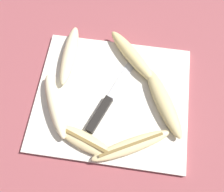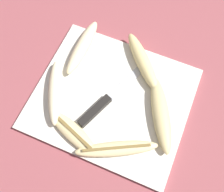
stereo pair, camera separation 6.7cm
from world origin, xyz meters
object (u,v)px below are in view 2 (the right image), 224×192
banana_cream_curved (82,47)px  banana_pale_long (55,92)px  banana_spotted_left (161,115)px  knife (100,106)px  banana_ripe_center (117,149)px  banana_golden_short (143,62)px  banana_mellow_near (73,133)px

banana_cream_curved → banana_pale_long: 0.15m
banana_cream_curved → banana_spotted_left: size_ratio=0.93×
knife → banana_cream_curved: (-0.12, 0.14, 0.01)m
banana_pale_long → banana_ripe_center: banana_pale_long is taller
knife → banana_golden_short: 0.17m
banana_cream_curved → banana_pale_long: banana_pale_long is taller
knife → banana_pale_long: (-0.12, -0.01, 0.01)m
knife → banana_mellow_near: size_ratio=1.34×
banana_cream_curved → banana_golden_short: bearing=6.8°
knife → banana_pale_long: bearing=-151.9°
knife → banana_ripe_center: size_ratio=1.11×
knife → banana_ripe_center: banana_ripe_center is taller
banana_pale_long → banana_spotted_left: 0.27m
banana_mellow_near → banana_ripe_center: 0.11m
knife → banana_ripe_center: bearing=-25.5°
banana_mellow_near → banana_ripe_center: (0.11, 0.00, 0.00)m
banana_ripe_center → banana_spotted_left: bearing=60.3°
knife → banana_golden_short: size_ratio=1.29×
banana_golden_short → banana_mellow_near: (-0.09, -0.25, -0.01)m
banana_ripe_center → banana_pale_long: bearing=160.2°
knife → banana_ripe_center: (0.08, -0.09, 0.00)m
banana_cream_curved → banana_mellow_near: banana_cream_curved is taller
knife → banana_mellow_near: bearing=-87.9°
knife → banana_cream_curved: size_ratio=1.17×
banana_mellow_near → banana_ripe_center: size_ratio=0.83×
banana_cream_curved → banana_spotted_left: 0.28m
banana_spotted_left → banana_ripe_center: bearing=-119.7°
banana_cream_curved → banana_pale_long: size_ratio=1.04×
banana_spotted_left → banana_mellow_near: (-0.18, -0.12, -0.01)m
banana_mellow_near → banana_ripe_center: bearing=2.4°
knife → banana_pale_long: banana_pale_long is taller
banana_cream_curved → banana_golden_short: banana_golden_short is taller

